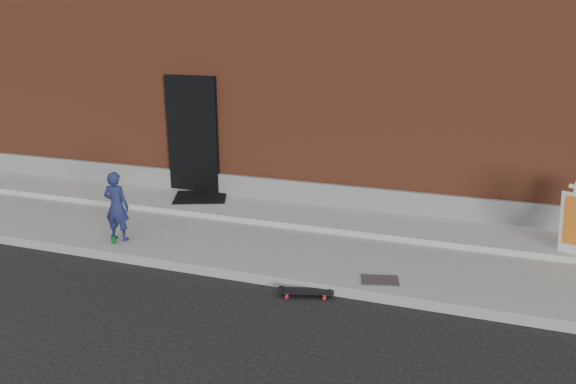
% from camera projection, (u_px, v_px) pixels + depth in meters
% --- Properties ---
extents(ground, '(80.00, 80.00, 0.00)m').
position_uv_depth(ground, '(264.00, 285.00, 7.82)').
color(ground, black).
rests_on(ground, ground).
extents(sidewalk, '(20.00, 3.00, 0.15)m').
position_uv_depth(sidewalk, '(297.00, 241.00, 9.16)').
color(sidewalk, gray).
rests_on(sidewalk, ground).
extents(apron, '(20.00, 1.20, 0.10)m').
position_uv_depth(apron, '(313.00, 216.00, 9.93)').
color(apron, '#979791').
rests_on(apron, sidewalk).
extents(building, '(20.00, 8.10, 5.00)m').
position_uv_depth(building, '(368.00, 64.00, 13.40)').
color(building, brown).
rests_on(building, ground).
extents(child, '(0.43, 0.30, 1.13)m').
position_uv_depth(child, '(117.00, 206.00, 8.86)').
color(child, '#171D41').
rests_on(child, sidewalk).
extents(skateboard, '(0.74, 0.36, 0.08)m').
position_uv_depth(skateboard, '(306.00, 292.00, 7.50)').
color(skateboard, red).
rests_on(skateboard, ground).
extents(soda_can, '(0.09, 0.09, 0.13)m').
position_uv_depth(soda_can, '(113.00, 240.00, 8.85)').
color(soda_can, '#197E39').
rests_on(soda_can, sidewalk).
extents(doormat, '(1.19, 1.09, 0.03)m').
position_uv_depth(doormat, '(200.00, 197.00, 10.78)').
color(doormat, black).
rests_on(doormat, apron).
extents(utility_plate, '(0.57, 0.43, 0.02)m').
position_uv_depth(utility_plate, '(380.00, 280.00, 7.61)').
color(utility_plate, '#515156').
rests_on(utility_plate, sidewalk).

